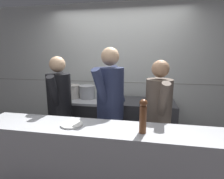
% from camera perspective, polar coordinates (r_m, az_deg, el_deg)
% --- Properties ---
extents(wall_back_tiled, '(8.00, 0.06, 2.60)m').
position_cam_1_polar(wall_back_tiled, '(3.37, 2.25, 5.02)').
color(wall_back_tiled, silver).
rests_on(wall_back_tiled, ground_plane).
extents(oven_range, '(0.95, 0.71, 0.90)m').
position_cam_1_polar(oven_range, '(3.31, -7.53, -10.40)').
color(oven_range, '#232326').
rests_on(oven_range, ground_plane).
extents(prep_counter, '(0.98, 0.65, 0.89)m').
position_cam_1_polar(prep_counter, '(3.17, 10.55, -11.67)').
color(prep_counter, '#38383D').
rests_on(prep_counter, ground_plane).
extents(pass_counter, '(2.55, 0.45, 0.95)m').
position_cam_1_polar(pass_counter, '(2.06, -4.84, -24.43)').
color(pass_counter, '#B7BABF').
rests_on(pass_counter, ground_plane).
extents(stock_pot, '(0.26, 0.26, 0.24)m').
position_cam_1_polar(stock_pot, '(3.23, -12.65, -0.52)').
color(stock_pot, beige).
rests_on(stock_pot, oven_range).
extents(sauce_pot, '(0.29, 0.29, 0.23)m').
position_cam_1_polar(sauce_pot, '(3.15, -8.10, -0.69)').
color(sauce_pot, '#B7BABF').
rests_on(sauce_pot, oven_range).
extents(braising_pot, '(0.29, 0.29, 0.19)m').
position_cam_1_polar(braising_pot, '(3.13, -2.48, -1.06)').
color(braising_pot, '#B7BABF').
rests_on(braising_pot, oven_range).
extents(mixing_bowl_steel, '(0.28, 0.28, 0.11)m').
position_cam_1_polar(mixing_bowl_steel, '(2.97, 13.41, -3.07)').
color(mixing_bowl_steel, '#B7BABF').
rests_on(mixing_bowl_steel, prep_counter).
extents(plated_dish_main, '(0.23, 0.23, 0.02)m').
position_cam_1_polar(plated_dish_main, '(1.90, -13.00, -11.04)').
color(plated_dish_main, white).
rests_on(plated_dish_main, pass_counter).
extents(pepper_mill, '(0.07, 0.07, 0.33)m').
position_cam_1_polar(pepper_mill, '(1.65, 10.11, -8.35)').
color(pepper_mill, brown).
rests_on(pepper_mill, pass_counter).
extents(chef_head_cook, '(0.39, 0.72, 1.65)m').
position_cam_1_polar(chef_head_cook, '(2.64, -16.62, -5.73)').
color(chef_head_cook, black).
rests_on(chef_head_cook, ground_plane).
extents(chef_sous, '(0.46, 0.76, 1.77)m').
position_cam_1_polar(chef_sous, '(2.36, -0.56, -5.65)').
color(chef_sous, black).
rests_on(chef_sous, ground_plane).
extents(chef_line, '(0.37, 0.71, 1.61)m').
position_cam_1_polar(chef_line, '(2.33, 14.75, -8.55)').
color(chef_line, black).
rests_on(chef_line, ground_plane).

